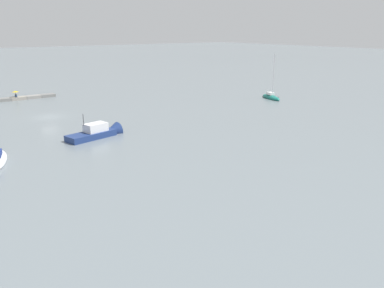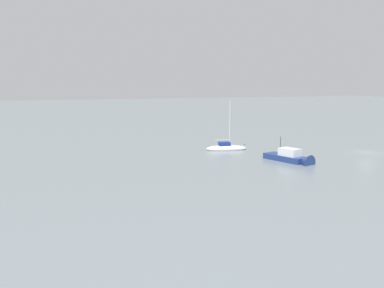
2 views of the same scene
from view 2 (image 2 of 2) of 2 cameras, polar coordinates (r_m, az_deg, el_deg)
ground_plane at (r=69.57m, az=23.32°, el=-1.10°), size 500.00×500.00×0.00m
sailboat_white_near at (r=66.48m, az=4.83°, el=-0.56°), size 3.73×6.97×8.44m
motorboat_navy_near at (r=57.70m, az=13.92°, el=-2.04°), size 7.76×3.81×4.18m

